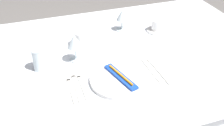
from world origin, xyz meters
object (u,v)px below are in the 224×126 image
(wine_glass_left, at_px, (122,16))
(dinner_plate, at_px, (121,80))
(fork_salad, at_px, (71,89))
(spoon_soup, at_px, (156,67))
(wine_glass_centre, at_px, (75,42))
(fork_inner, at_px, (76,85))
(coffee_cup_left, at_px, (82,38))
(dinner_knife, at_px, (152,71))
(toothbrush_package, at_px, (121,77))
(coffee_cup_right, at_px, (158,25))
(drink_tumbler, at_px, (39,61))
(fork_outer, at_px, (82,84))

(wine_glass_left, bearing_deg, dinner_plate, -110.95)
(fork_salad, distance_m, spoon_soup, 0.42)
(dinner_plate, bearing_deg, wine_glass_left, 69.05)
(spoon_soup, distance_m, wine_glass_centre, 0.41)
(spoon_soup, relative_size, wine_glass_centre, 1.58)
(fork_inner, relative_size, coffee_cup_left, 2.01)
(dinner_knife, distance_m, wine_glass_left, 0.45)
(wine_glass_centre, distance_m, wine_glass_left, 0.40)
(toothbrush_package, relative_size, fork_salad, 0.99)
(toothbrush_package, bearing_deg, spoon_soup, 12.34)
(coffee_cup_right, bearing_deg, fork_salad, -148.64)
(coffee_cup_right, relative_size, drink_tumbler, 0.88)
(coffee_cup_left, xyz_separation_m, drink_tumbler, (-0.24, -0.15, 0.00))
(dinner_plate, distance_m, dinner_knife, 0.17)
(drink_tumbler, bearing_deg, fork_inner, -53.51)
(fork_inner, xyz_separation_m, fork_salad, (-0.02, -0.02, 0.00))
(dinner_knife, xyz_separation_m, wine_glass_left, (0.01, 0.44, 0.09))
(spoon_soup, bearing_deg, coffee_cup_right, 62.41)
(toothbrush_package, relative_size, coffee_cup_right, 2.24)
(drink_tumbler, bearing_deg, wine_glass_left, 26.42)
(fork_outer, xyz_separation_m, coffee_cup_left, (0.09, 0.33, 0.04))
(toothbrush_package, height_order, wine_glass_centre, wine_glass_centre)
(spoon_soup, relative_size, wine_glass_left, 1.73)
(toothbrush_package, bearing_deg, drink_tumbler, 147.56)
(fork_inner, height_order, wine_glass_centre, wine_glass_centre)
(dinner_plate, height_order, fork_outer, dinner_plate)
(dinner_knife, bearing_deg, wine_glass_left, 88.55)
(drink_tumbler, bearing_deg, wine_glass_centre, 7.40)
(toothbrush_package, distance_m, coffee_cup_right, 0.53)
(fork_salad, relative_size, wine_glass_centre, 1.51)
(wine_glass_centre, xyz_separation_m, drink_tumbler, (-0.18, -0.02, -0.05))
(wine_glass_centre, height_order, wine_glass_left, wine_glass_centre)
(fork_inner, xyz_separation_m, coffee_cup_left, (0.11, 0.32, 0.04))
(fork_outer, height_order, fork_salad, same)
(dinner_plate, height_order, wine_glass_centre, wine_glass_centre)
(dinner_knife, xyz_separation_m, drink_tumbler, (-0.49, 0.19, 0.04))
(dinner_plate, bearing_deg, drink_tumbler, 147.56)
(fork_salad, distance_m, dinner_knife, 0.39)
(toothbrush_package, distance_m, fork_outer, 0.18)
(fork_salad, bearing_deg, fork_outer, 13.61)
(toothbrush_package, xyz_separation_m, wine_glass_centre, (-0.15, 0.23, 0.08))
(spoon_soup, bearing_deg, wine_glass_centre, 151.39)
(fork_salad, height_order, wine_glass_left, wine_glass_left)
(dinner_knife, height_order, spoon_soup, spoon_soup)
(toothbrush_package, xyz_separation_m, fork_inner, (-0.20, 0.03, -0.02))
(coffee_cup_right, bearing_deg, coffee_cup_left, -177.39)
(spoon_soup, xyz_separation_m, coffee_cup_right, (0.17, 0.33, 0.04))
(dinner_plate, xyz_separation_m, wine_glass_centre, (-0.15, 0.23, 0.09))
(dinner_plate, height_order, fork_salad, dinner_plate)
(dinner_knife, xyz_separation_m, coffee_cup_right, (0.20, 0.36, 0.04))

